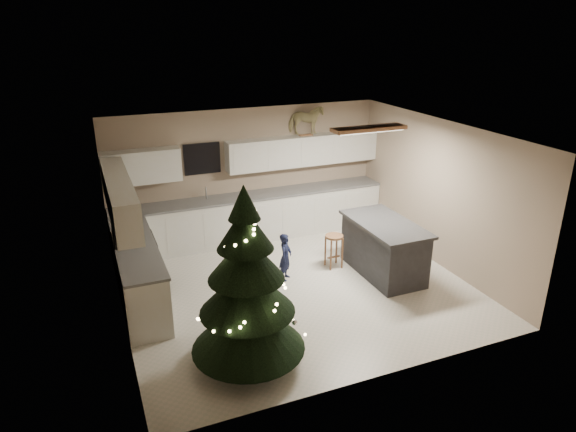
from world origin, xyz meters
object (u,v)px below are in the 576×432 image
object	(u,v)px
island	(384,248)
christmas_tree	(247,294)
bar_stool	(334,243)
toddler	(285,257)
rocking_horse	(306,120)

from	to	relation	value
island	christmas_tree	size ratio (longest dim) A/B	0.70
island	christmas_tree	world-z (taller)	christmas_tree
bar_stool	christmas_tree	bearing A→B (deg)	-138.24
island	toddler	bearing A→B (deg)	165.31
island	rocking_horse	size ratio (longest dim) A/B	2.29
bar_stool	rocking_horse	distance (m)	2.65
toddler	christmas_tree	bearing A→B (deg)	-173.79
island	bar_stool	world-z (taller)	island
toddler	rocking_horse	world-z (taller)	rocking_horse
bar_stool	rocking_horse	bearing A→B (deg)	81.74
toddler	island	bearing A→B (deg)	-64.50
bar_stool	toddler	distance (m)	0.98
bar_stool	toddler	world-z (taller)	toddler
christmas_tree	island	bearing A→B (deg)	26.72
christmas_tree	rocking_horse	bearing A→B (deg)	56.90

